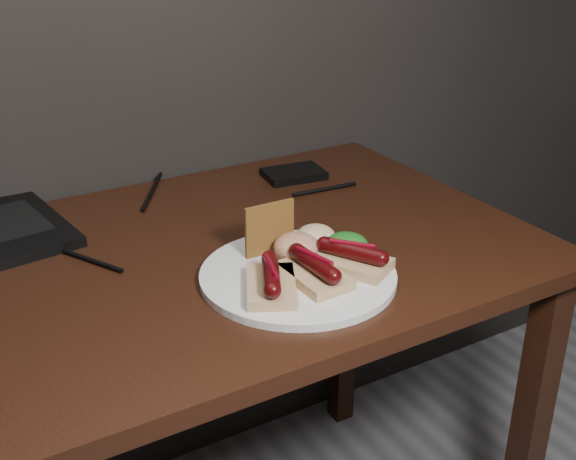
{
  "coord_description": "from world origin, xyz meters",
  "views": [
    {
      "loc": [
        -0.26,
        0.4,
        1.28
      ],
      "look_at": [
        0.24,
        1.26,
        0.82
      ],
      "focal_mm": 45.0,
      "sensor_mm": 36.0,
      "label": 1
    }
  ],
  "objects": [
    {
      "name": "salad_greens",
      "position": [
        0.33,
        1.23,
        0.78
      ],
      "size": [
        0.07,
        0.07,
        0.04
      ],
      "primitive_type": "ellipsoid",
      "color": "#144E0F",
      "rests_on": "plate"
    },
    {
      "name": "crispbread",
      "position": [
        0.23,
        1.31,
        0.8
      ],
      "size": [
        0.08,
        0.01,
        0.08
      ],
      "primitive_type": "cube",
      "color": "#935E28",
      "rests_on": "plate"
    },
    {
      "name": "bread_sausage_right",
      "position": [
        0.32,
        1.2,
        0.78
      ],
      "size": [
        0.12,
        0.13,
        0.04
      ],
      "color": "#DEC082",
      "rests_on": "plate"
    },
    {
      "name": "bread_sausage_left",
      "position": [
        0.18,
        1.2,
        0.78
      ],
      "size": [
        0.11,
        0.13,
        0.04
      ],
      "color": "#DEC082",
      "rests_on": "plate"
    },
    {
      "name": "bread_sausage_center",
      "position": [
        0.25,
        1.19,
        0.78
      ],
      "size": [
        0.07,
        0.12,
        0.04
      ],
      "color": "#DEC082",
      "rests_on": "plate"
    },
    {
      "name": "coleslaw_mound",
      "position": [
        0.31,
        1.29,
        0.78
      ],
      "size": [
        0.06,
        0.06,
        0.04
      ],
      "primitive_type": "ellipsoid",
      "color": "beige",
      "rests_on": "plate"
    },
    {
      "name": "desk_cables",
      "position": [
        0.0,
        1.53,
        0.75
      ],
      "size": [
        1.05,
        0.42,
        0.01
      ],
      "color": "black",
      "rests_on": "desk"
    },
    {
      "name": "plate",
      "position": [
        0.24,
        1.23,
        0.76
      ],
      "size": [
        0.33,
        0.33,
        0.01
      ],
      "primitive_type": "cylinder",
      "rotation": [
        0.0,
        0.0,
        0.12
      ],
      "color": "white",
      "rests_on": "desk"
    },
    {
      "name": "salsa_mound",
      "position": [
        0.26,
        1.27,
        0.78
      ],
      "size": [
        0.07,
        0.07,
        0.04
      ],
      "primitive_type": "ellipsoid",
      "color": "#A71F10",
      "rests_on": "plate"
    },
    {
      "name": "desk",
      "position": [
        0.0,
        1.38,
        0.66
      ],
      "size": [
        1.4,
        0.7,
        0.75
      ],
      "color": "#37180D",
      "rests_on": "ground"
    },
    {
      "name": "hard_drive",
      "position": [
        0.45,
        1.6,
        0.76
      ],
      "size": [
        0.13,
        0.1,
        0.02
      ],
      "primitive_type": "cube",
      "rotation": [
        0.0,
        0.0,
        -0.13
      ],
      "color": "black",
      "rests_on": "desk"
    }
  ]
}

